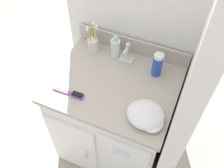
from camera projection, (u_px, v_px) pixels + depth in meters
The scene contains 11 objects.
ground_plane at pixel (113, 143), 2.06m from camera, with size 6.00×6.00×0.00m, color #ADA393.
wall_back at pixel (138, 4), 1.42m from camera, with size 0.92×0.08×2.20m, color silver.
wall_right at pixel (201, 66), 1.11m from camera, with size 0.08×0.68×2.20m, color silver.
vanity at pixel (113, 117), 1.75m from camera, with size 0.74×0.61×0.78m.
backsplash at pixel (132, 45), 1.59m from camera, with size 0.74×0.02×0.11m.
sink_faucet at pixel (127, 55), 1.54m from camera, with size 0.09×0.09×0.14m.
toothbrush_cup at pixel (93, 44), 1.60m from camera, with size 0.07×0.09×0.20m.
soap_dispenser at pixel (115, 48), 1.55m from camera, with size 0.06×0.06×0.16m.
shaving_cream_can at pixel (157, 65), 1.45m from camera, with size 0.06×0.06×0.16m.
hairbrush at pixel (72, 94), 1.40m from camera, with size 0.19×0.03×0.03m.
hand_towel at pixel (147, 116), 1.28m from camera, with size 0.20×0.19×0.07m.
Camera 1 is at (0.37, -0.87, 1.90)m, focal length 40.00 mm.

